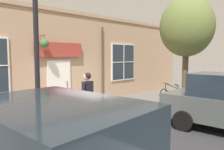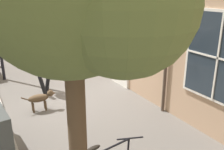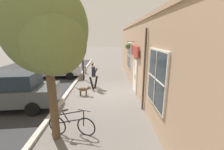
{
  "view_description": "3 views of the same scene",
  "coord_description": "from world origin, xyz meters",
  "px_view_note": "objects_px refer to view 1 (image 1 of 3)",
  "views": [
    {
      "loc": [
        6.13,
        -5.24,
        2.29
      ],
      "look_at": [
        -1.02,
        1.68,
        1.42
      ],
      "focal_mm": 35.0,
      "sensor_mm": 36.0,
      "label": 1
    },
    {
      "loc": [
        2.4,
        7.04,
        3.33
      ],
      "look_at": [
        -1.19,
        0.74,
        0.85
      ],
      "focal_mm": 40.0,
      "sensor_mm": 36.0,
      "label": 2
    },
    {
      "loc": [
        -0.5,
        8.63,
        3.35
      ],
      "look_at": [
        -0.69,
        0.89,
        1.39
      ],
      "focal_mm": 24.0,
      "sensor_mm": 36.0,
      "label": 3
    }
  ],
  "objects_px": {
    "street_tree_by_curb": "(186,30)",
    "street_lamp": "(36,15)",
    "leaning_bicycle": "(173,96)",
    "dog_on_leash": "(122,110)",
    "pedestrian_walking": "(88,93)"
  },
  "relations": [
    {
      "from": "dog_on_leash",
      "to": "street_lamp",
      "type": "bearing_deg",
      "value": -80.34
    },
    {
      "from": "dog_on_leash",
      "to": "leaning_bicycle",
      "type": "height_order",
      "value": "leaning_bicycle"
    },
    {
      "from": "pedestrian_walking",
      "to": "street_lamp",
      "type": "xyz_separation_m",
      "value": [
        1.03,
        -2.19,
        2.1
      ]
    },
    {
      "from": "street_tree_by_curb",
      "to": "leaning_bicycle",
      "type": "bearing_deg",
      "value": -145.78
    },
    {
      "from": "street_tree_by_curb",
      "to": "street_lamp",
      "type": "height_order",
      "value": "street_tree_by_curb"
    },
    {
      "from": "pedestrian_walking",
      "to": "street_tree_by_curb",
      "type": "bearing_deg",
      "value": 81.87
    },
    {
      "from": "street_tree_by_curb",
      "to": "leaning_bicycle",
      "type": "relative_size",
      "value": 2.9
    },
    {
      "from": "street_tree_by_curb",
      "to": "street_lamp",
      "type": "xyz_separation_m",
      "value": [
        0.3,
        -7.31,
        -0.32
      ]
    },
    {
      "from": "leaning_bicycle",
      "to": "street_lamp",
      "type": "height_order",
      "value": "street_lamp"
    },
    {
      "from": "dog_on_leash",
      "to": "leaning_bicycle",
      "type": "relative_size",
      "value": 0.58
    },
    {
      "from": "street_lamp",
      "to": "street_tree_by_curb",
      "type": "bearing_deg",
      "value": 92.36
    },
    {
      "from": "dog_on_leash",
      "to": "leaning_bicycle",
      "type": "bearing_deg",
      "value": 92.05
    },
    {
      "from": "pedestrian_walking",
      "to": "street_lamp",
      "type": "distance_m",
      "value": 3.21
    },
    {
      "from": "pedestrian_walking",
      "to": "dog_on_leash",
      "type": "distance_m",
      "value": 1.44
    },
    {
      "from": "street_lamp",
      "to": "leaning_bicycle",
      "type": "bearing_deg",
      "value": 95.73
    }
  ]
}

